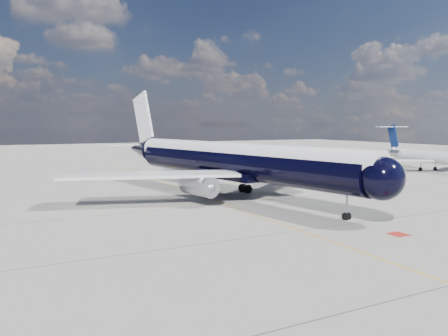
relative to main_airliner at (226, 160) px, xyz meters
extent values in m
plane|color=gray|center=(-3.21, 14.42, -4.78)|extent=(320.00, 320.00, 0.00)
cube|color=#DD9D0B|center=(-3.21, 9.42, -4.78)|extent=(0.16, 160.00, 0.01)
cube|color=maroon|center=(3.59, -25.58, -4.78)|extent=(1.60, 1.60, 0.01)
cylinder|color=black|center=(0.28, -1.46, -0.21)|extent=(11.86, 41.37, 4.13)
sphere|color=black|center=(4.39, -22.82, -0.21)|extent=(4.84, 4.84, 4.13)
cone|color=black|center=(-4.54, 23.64, 0.44)|extent=(5.50, 8.26, 4.13)
cylinder|color=silver|center=(0.28, -1.46, 0.82)|extent=(11.38, 43.33, 3.22)
cube|color=black|center=(4.43, -23.03, 0.39)|extent=(2.81, 1.77, 0.60)
cube|color=silver|center=(-11.24, -2.01, -1.19)|extent=(21.56, 11.34, 0.35)
cube|color=silver|center=(11.19, 2.30, -1.19)|extent=(19.67, 17.34, 0.35)
cube|color=black|center=(0.28, -1.46, -1.73)|extent=(6.54, 11.54, 1.09)
cylinder|color=silver|center=(-6.25, -4.93, -2.44)|extent=(3.34, 5.37, 2.44)
cylinder|color=silver|center=(7.63, -2.26, -2.44)|extent=(3.34, 5.37, 2.44)
sphere|color=gray|center=(-5.82, -7.17, -2.44)|extent=(1.40, 1.40, 1.20)
sphere|color=gray|center=(8.06, -4.50, -2.44)|extent=(1.40, 1.40, 1.20)
cube|color=silver|center=(-6.29, -4.71, -1.63)|extent=(0.89, 3.46, 1.20)
cube|color=silver|center=(7.59, -2.04, -1.63)|extent=(0.89, 3.46, 1.20)
cube|color=silver|center=(-4.44, 23.11, 5.99)|extent=(1.64, 6.84, 9.27)
cube|color=silver|center=(-4.54, 23.64, 1.31)|extent=(14.54, 6.09, 0.24)
cylinder|color=gray|center=(3.67, -19.08, -3.42)|extent=(0.23, 0.23, 2.28)
cylinder|color=black|center=(3.45, -19.12, -4.40)|extent=(0.34, 0.78, 0.76)
cylinder|color=black|center=(3.88, -19.04, -4.40)|extent=(0.34, 0.78, 0.76)
cylinder|color=gray|center=(-3.45, -0.51, -3.31)|extent=(0.33, 0.33, 2.07)
cylinder|color=gray|center=(3.39, 0.80, -3.31)|extent=(0.33, 0.33, 2.07)
cylinder|color=black|center=(-3.33, -1.10, -4.18)|extent=(0.71, 1.27, 1.20)
cylinder|color=black|center=(-3.56, 0.08, -4.18)|extent=(0.71, 1.27, 1.20)
cylinder|color=black|center=(3.50, 0.22, -4.18)|extent=(0.71, 1.27, 1.20)
cylinder|color=black|center=(3.28, 1.39, -4.18)|extent=(0.71, 1.27, 1.20)
cylinder|color=silver|center=(51.64, 7.98, -1.88)|extent=(6.14, 20.73, 2.53)
cone|color=silver|center=(54.05, 21.34, -1.50)|extent=(3.32, 5.06, 2.53)
cube|color=silver|center=(45.36, 10.06, -2.44)|extent=(11.05, 9.60, 0.21)
cylinder|color=silver|center=(51.20, 16.62, -1.50)|extent=(1.91, 3.20, 1.41)
cylinder|color=silver|center=(55.08, 15.93, -1.50)|extent=(1.91, 3.20, 1.41)
cube|color=silver|center=(51.66, 16.54, -1.50)|extent=(1.19, 1.64, 0.17)
cube|color=silver|center=(54.61, 16.01, -1.50)|extent=(1.19, 1.64, 0.17)
cube|color=#0A1C4B|center=(53.80, 19.96, 2.01)|extent=(0.92, 3.91, 5.74)
cube|color=silver|center=(53.90, 20.51, 4.26)|extent=(7.71, 3.17, 0.15)
cylinder|color=gray|center=(49.97, 9.23, -3.89)|extent=(0.22, 0.22, 1.59)
cylinder|color=gray|center=(53.65, 8.57, -3.89)|extent=(0.22, 0.22, 1.59)
cylinder|color=black|center=(49.97, 9.23, -4.39)|extent=(0.43, 0.83, 0.79)
cylinder|color=black|center=(53.65, 8.57, -4.39)|extent=(0.43, 0.83, 0.79)
camera|label=1|loc=(-27.01, -51.76, 4.76)|focal=35.00mm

